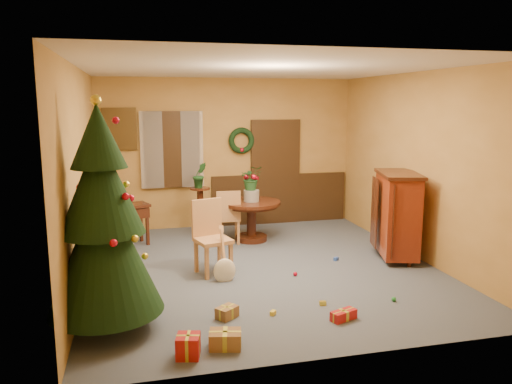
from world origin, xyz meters
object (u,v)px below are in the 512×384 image
object	(u,v)px
dining_table	(251,213)
sideboard	(397,213)
chair_near	(211,234)
christmas_tree	(103,223)
writing_desk	(125,215)

from	to	relation	value
dining_table	sideboard	bearing A→B (deg)	-38.11
chair_near	sideboard	xyz separation A→B (m)	(2.93, -0.05, 0.16)
dining_table	christmas_tree	distance (m)	3.94
christmas_tree	writing_desk	xyz separation A→B (m)	(0.15, 3.26, -0.65)
dining_table	sideboard	world-z (taller)	sideboard
writing_desk	sideboard	bearing A→B (deg)	-22.34
christmas_tree	writing_desk	size ratio (longest dim) A/B	2.78
christmas_tree	dining_table	bearing A→B (deg)	53.17
christmas_tree	sideboard	size ratio (longest dim) A/B	1.83
dining_table	chair_near	xyz separation A→B (m)	(-0.96, -1.50, 0.07)
sideboard	christmas_tree	bearing A→B (deg)	-160.11
writing_desk	sideboard	distance (m)	4.50
chair_near	sideboard	distance (m)	2.94
dining_table	christmas_tree	size ratio (longest dim) A/B	0.41
christmas_tree	sideboard	distance (m)	4.60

